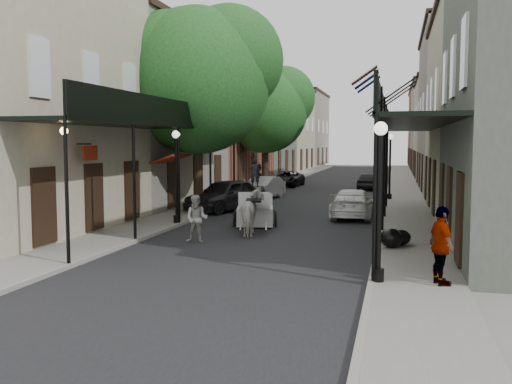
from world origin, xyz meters
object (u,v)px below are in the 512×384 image
Objects in this scene: lamppost_left at (176,175)px; pedestrian_sidewalk_right at (441,246)px; lamppost_right_near at (379,199)px; car_right_near at (353,203)px; horse at (254,212)px; tree_far at (271,107)px; carriage at (255,199)px; car_left_mid at (263,188)px; lamppost_right_far at (390,165)px; car_left_near at (226,195)px; car_left_far at (287,179)px; tree_near at (207,75)px; pedestrian_sidewalk_left at (258,178)px; car_right_far at (369,181)px; pedestrian_walking at (197,219)px.

lamppost_left is 12.53m from pedestrian_sidewalk_right.
car_right_near is (-1.50, 12.17, -1.41)m from lamppost_right_near.
lamppost_left is 0.84× the size of car_right_near.
tree_far is at bearing -91.92° from horse.
carriage reaches higher than car_left_mid.
lamppost_right_far is at bearing 90.00° from lamppost_right_near.
car_left_far is (0.00, 16.02, -0.20)m from car_left_near.
horse is (3.68, -5.70, -5.66)m from tree_near.
lamppost_right_near is at bearing -71.57° from car_left_far.
lamppost_right_near is at bearing -72.67° from carriage.
tree_far is 1.85× the size of car_left_near.
pedestrian_sidewalk_left reaches higher than car_left_near.
tree_near is 15.39m from lamppost_right_near.
lamppost_right_near reaches higher than carriage.
lamppost_left is at bearing 94.66° from pedestrian_sidewalk_left.
tree_near is at bearing -69.80° from horse.
lamppost_right_far reaches higher than car_right_near.
lamppost_left is at bearing -84.27° from car_left_mid.
pedestrian_sidewalk_left is (-3.12, 13.14, -0.04)m from carriage.
car_right_near is at bearing 14.70° from car_left_near.
car_left_mid is (0.91, 11.29, -1.39)m from lamppost_left.
lamppost_left is 1.90× the size of horse.
car_right_far is (6.20, 14.71, -0.16)m from car_left_near.
car_right_near is at bearing -0.07° from tree_near.
pedestrian_sidewalk_left is 1.02× the size of pedestrian_sidewalk_right.
tree_near is 9.78m from pedestrian_walking.
pedestrian_walking is 23.77m from car_right_far.
pedestrian_sidewalk_right is 21.16m from car_left_mid.
tree_near is 6.02× the size of pedestrian_walking.
pedestrian_sidewalk_right reaches higher than car_right_near.
car_right_near is at bearing -131.36° from horse.
car_right_far is (5.79, 8.57, -0.03)m from car_left_mid.
pedestrian_walking reaches higher than car_left_mid.
tree_far is at bearing 90.19° from tree_near.
lamppost_right_near is 1.90× the size of horse.
lamppost_right_far is 1.00× the size of car_right_far.
pedestrian_sidewalk_left reaches higher than car_right_far.
lamppost_right_far is 20.07m from pedestrian_sidewalk_right.
car_left_far is at bearing -70.22° from car_right_near.
lamppost_right_near is at bearing 96.77° from car_right_near.
pedestrian_sidewalk_left is 0.39× the size of car_left_near.
car_left_near is (0.60, 0.97, -5.70)m from tree_near.
lamppost_left is 4.08m from horse.
pedestrian_sidewalk_left is at bearing -89.36° from tree_far.
carriage is at bearing 82.36° from car_right_far.
horse is at bearing 107.48° from pedestrian_sidewalk_left.
tree_near is 2.59× the size of car_right_far.
carriage reaches higher than pedestrian_sidewalk_right.
lamppost_right_near is (8.35, -26.18, -3.79)m from tree_far.
car_right_near reaches higher than car_left_far.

